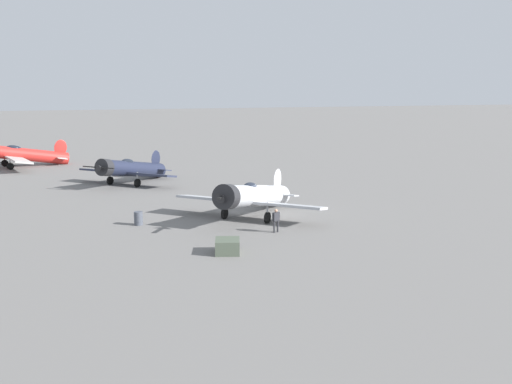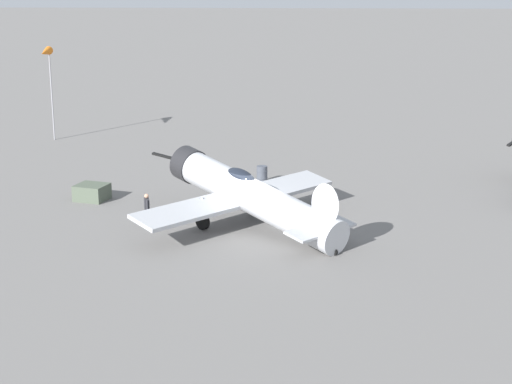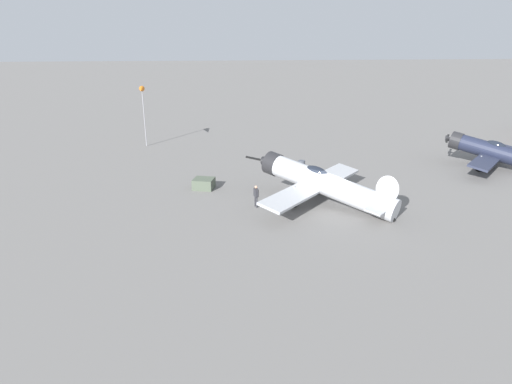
# 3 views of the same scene
# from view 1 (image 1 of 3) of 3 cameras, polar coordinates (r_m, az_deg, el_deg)

# --- Properties ---
(ground_plane) EXTENTS (400.00, 400.00, 0.00)m
(ground_plane) POSITION_cam_1_polar(r_m,az_deg,el_deg) (43.14, 0.00, -2.35)
(ground_plane) COLOR slate
(airplane_foreground) EXTENTS (9.80, 9.77, 3.18)m
(airplane_foreground) POSITION_cam_1_polar(r_m,az_deg,el_deg) (42.37, -0.29, -0.43)
(airplane_foreground) COLOR #B7BABF
(airplane_foreground) RESTS_ON ground_plane
(airplane_mid_apron) EXTENTS (9.07, 9.08, 2.99)m
(airplane_mid_apron) POSITION_cam_1_polar(r_m,az_deg,el_deg) (58.10, -12.10, 2.19)
(airplane_mid_apron) COLOR #1E2338
(airplane_mid_apron) RESTS_ON ground_plane
(airplane_far_line) EXTENTS (12.82, 11.99, 3.24)m
(airplane_far_line) POSITION_cam_1_polar(r_m,az_deg,el_deg) (74.04, -22.06, 3.42)
(airplane_far_line) COLOR red
(airplane_far_line) RESTS_ON ground_plane
(ground_crew_mechanic) EXTENTS (0.32, 0.59, 1.56)m
(ground_crew_mechanic) POSITION_cam_1_polar(r_m,az_deg,el_deg) (38.21, 1.96, -2.57)
(ground_crew_mechanic) COLOR #2D2D33
(ground_crew_mechanic) RESTS_ON ground_plane
(equipment_crate) EXTENTS (1.87, 1.76, 0.81)m
(equipment_crate) POSITION_cam_1_polar(r_m,az_deg,el_deg) (33.71, -2.79, -5.28)
(equipment_crate) COLOR #4C5647
(equipment_crate) RESTS_ON ground_plane
(fuel_drum) EXTENTS (0.63, 0.63, 0.94)m
(fuel_drum) POSITION_cam_1_polar(r_m,az_deg,el_deg) (41.10, -11.35, -2.53)
(fuel_drum) COLOR #474C56
(fuel_drum) RESTS_ON ground_plane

